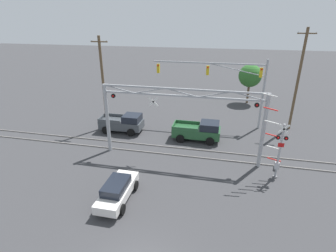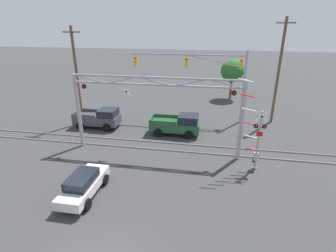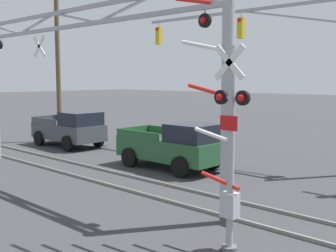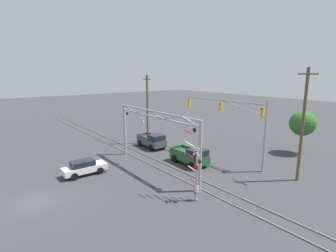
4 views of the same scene
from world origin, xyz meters
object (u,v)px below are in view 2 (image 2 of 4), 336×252
pickup_truck_lead (178,124)px  crossing_gantry (156,105)px  crossing_signal_mast (256,140)px  traffic_signal_span (214,72)px  pickup_truck_following (99,118)px  utility_pole_left (77,76)px  background_tree_beyond_span (232,71)px  utility_pole_right (279,71)px  sedan_waiting (84,184)px

pickup_truck_lead → crossing_gantry: bearing=-106.8°
crossing_signal_mast → traffic_signal_span: traffic_signal_span is taller
pickup_truck_following → utility_pole_left: bearing=161.0°
crossing_gantry → crossing_signal_mast: (7.72, -1.46, -1.76)m
pickup_truck_lead → background_tree_beyond_span: size_ratio=0.85×
utility_pole_right → crossing_signal_mast: bearing=-106.6°
traffic_signal_span → pickup_truck_following: bearing=-159.9°
background_tree_beyond_span → crossing_gantry: bearing=-110.6°
crossing_signal_mast → sedan_waiting: (-10.89, -5.24, -1.58)m
pickup_truck_following → background_tree_beyond_span: (13.85, 13.71, 2.95)m
crossing_signal_mast → utility_pole_right: size_ratio=0.63×
crossing_gantry → utility_pole_left: bearing=150.9°
pickup_truck_lead → pickup_truck_following: 8.26m
crossing_gantry → utility_pole_right: 14.34m
sedan_waiting → utility_pole_left: size_ratio=0.44×
pickup_truck_lead → utility_pole_left: (-10.60, 1.17, 4.12)m
traffic_signal_span → utility_pole_left: (-13.73, -3.35, -0.25)m
traffic_signal_span → pickup_truck_following: (-11.38, -4.16, -4.37)m
crossing_gantry → pickup_truck_following: crossing_gantry is taller
pickup_truck_following → sedan_waiting: pickup_truck_following is taller
utility_pole_left → utility_pole_right: (20.29, 3.99, 0.41)m
crossing_gantry → sedan_waiting: 8.13m
crossing_gantry → pickup_truck_following: 8.87m
crossing_signal_mast → traffic_signal_span: 10.99m
crossing_gantry → background_tree_beyond_span: bearing=69.4°
traffic_signal_span → pickup_truck_lead: bearing=-124.7°
crossing_signal_mast → background_tree_beyond_span: (-0.90, 19.58, 1.58)m
utility_pole_right → background_tree_beyond_span: (-4.08, 8.91, -1.59)m
pickup_truck_lead → pickup_truck_following: size_ratio=1.03×
pickup_truck_lead → sedan_waiting: pickup_truck_lead is taller
pickup_truck_following → background_tree_beyond_span: background_tree_beyond_span is taller
crossing_gantry → background_tree_beyond_span: 19.36m
crossing_gantry → crossing_signal_mast: bearing=-10.7°
sedan_waiting → background_tree_beyond_span: (9.99, 24.81, 3.16)m
crossing_gantry → utility_pole_left: size_ratio=1.38×
sedan_waiting → background_tree_beyond_span: size_ratio=0.79×
crossing_gantry → utility_pole_right: size_ratio=1.28×
crossing_signal_mast → sedan_waiting: 12.19m
crossing_signal_mast → pickup_truck_following: (-14.75, 5.86, -1.37)m
background_tree_beyond_span → crossing_signal_mast: bearing=-87.4°
crossing_gantry → background_tree_beyond_span: (6.82, 18.11, -0.18)m
sedan_waiting → utility_pole_right: (14.07, 15.90, 4.74)m
traffic_signal_span → utility_pole_right: (6.56, 0.64, 0.17)m
traffic_signal_span → utility_pole_right: bearing=5.6°
pickup_truck_lead → utility_pole_right: bearing=28.0°
pickup_truck_following → background_tree_beyond_span: bearing=44.7°
crossing_signal_mast → traffic_signal_span: size_ratio=0.55×
sedan_waiting → background_tree_beyond_span: background_tree_beyond_span is taller
traffic_signal_span → utility_pole_left: bearing=-166.3°
crossing_gantry → sedan_waiting: crossing_gantry is taller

